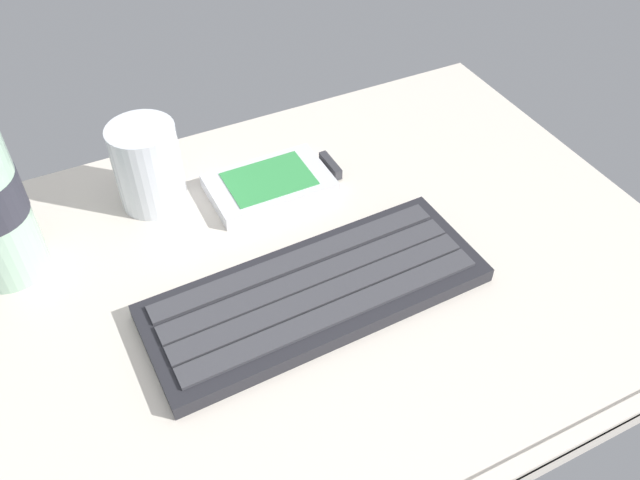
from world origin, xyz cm
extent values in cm
cube|color=beige|center=(0.00, 0.00, -1.00)|extent=(64.00, 48.00, 2.00)
cube|color=#232328|center=(-2.09, -3.47, 0.70)|extent=(29.35, 11.97, 1.40)
cube|color=#3D3D42|center=(-2.20, -0.18, 1.55)|extent=(26.73, 2.89, 0.30)
cube|color=#3D3D42|center=(-2.12, -2.37, 1.55)|extent=(26.73, 2.89, 0.30)
cube|color=#3D3D42|center=(-2.05, -4.57, 1.55)|extent=(26.73, 2.89, 0.30)
cube|color=#3D3D42|center=(-1.98, -6.77, 1.55)|extent=(26.73, 2.89, 0.30)
cube|color=silver|center=(0.50, 11.50, 0.70)|extent=(12.04, 7.67, 1.40)
cube|color=green|center=(0.50, 11.50, 1.45)|extent=(8.43, 5.98, 0.10)
cube|color=#333338|center=(6.90, 11.54, 0.70)|extent=(0.82, 3.80, 1.12)
cylinder|color=silver|center=(-10.78, 15.13, 4.25)|extent=(6.40, 6.40, 8.50)
cylinder|color=brown|center=(-10.78, 15.13, 3.26)|extent=(5.50, 5.50, 6.12)
camera|label=1|loc=(-17.98, -36.42, 42.79)|focal=36.87mm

